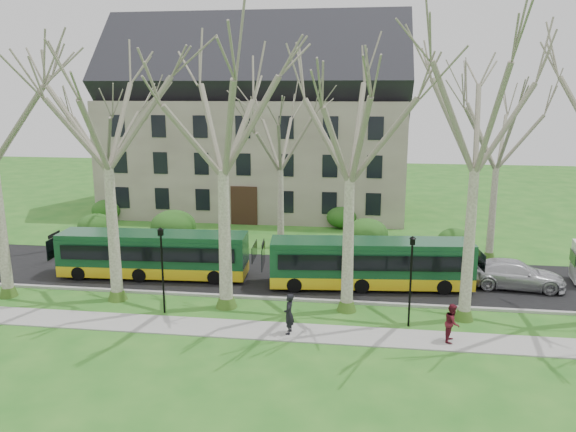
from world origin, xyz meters
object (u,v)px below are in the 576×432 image
Objects in this scene: pedestrian_b at (452,323)px; bus_lead at (154,254)px; bus_follow at (370,263)px; sedan at (515,274)px; pedestrian_a at (289,314)px.

bus_lead is at bearing 81.94° from pedestrian_b.
sedan is at bearing 1.39° from bus_follow.
bus_lead is at bearing 97.18° from sedan.
bus_lead is 5.82× the size of pedestrian_a.
bus_follow reaches higher than bus_lead.
bus_lead is 6.37× the size of pedestrian_b.
pedestrian_a reaches higher than sedan.
bus_lead is at bearing 174.13° from bus_follow.
bus_follow is 7.50m from pedestrian_b.
pedestrian_b is (16.22, -6.66, -0.51)m from bus_lead.
bus_follow is 8.11m from sedan.
pedestrian_a is 7.23m from pedestrian_b.
sedan is at bearing -0.47° from bus_lead.
bus_lead reaches higher than pedestrian_a.
pedestrian_a is at bearing -40.19° from bus_lead.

